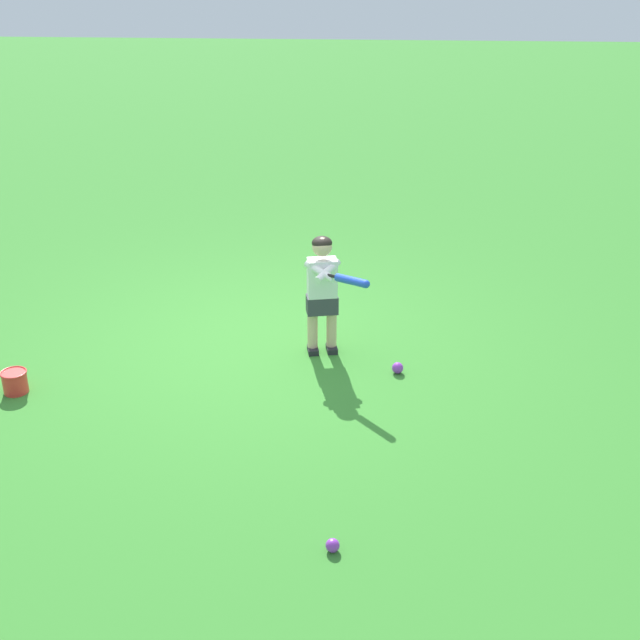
# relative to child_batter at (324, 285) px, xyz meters

# --- Properties ---
(ground_plane) EXTENTS (40.00, 40.00, 0.00)m
(ground_plane) POSITION_rel_child_batter_xyz_m (0.61, -0.15, -0.65)
(ground_plane) COLOR #38842D
(child_batter) EXTENTS (0.57, 0.63, 1.08)m
(child_batter) POSITION_rel_child_batter_xyz_m (0.00, 0.00, 0.00)
(child_batter) COLOR #232328
(child_batter) RESTS_ON ground
(play_ball_center_lawn) EXTENTS (0.10, 0.10, 0.10)m
(play_ball_center_lawn) POSITION_rel_child_batter_xyz_m (-0.65, 0.34, -0.60)
(play_ball_center_lawn) COLOR purple
(play_ball_center_lawn) RESTS_ON ground
(play_ball_behind_batter) EXTENTS (0.09, 0.09, 0.09)m
(play_ball_behind_batter) POSITION_rel_child_batter_xyz_m (-0.21, 2.63, -0.61)
(play_ball_behind_batter) COLOR purple
(play_ball_behind_batter) RESTS_ON ground
(toy_bucket) EXTENTS (0.22, 0.22, 0.19)m
(toy_bucket) POSITION_rel_child_batter_xyz_m (2.47, 0.85, -0.55)
(toy_bucket) COLOR red
(toy_bucket) RESTS_ON ground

